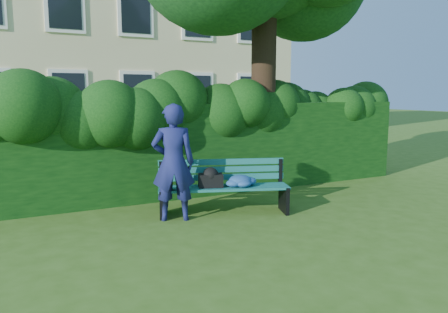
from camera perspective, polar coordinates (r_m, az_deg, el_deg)
name	(u,v)px	position (r m, az deg, el deg)	size (l,w,h in m)	color
ground	(241,220)	(7.01, 2.24, -8.35)	(80.00, 80.00, 0.00)	#345717
hedge	(188,149)	(8.77, -4.72, 1.03)	(10.00, 1.00, 1.80)	black
park_bench	(225,184)	(7.29, 0.19, -3.63)	(2.21, 1.23, 0.89)	#0F4D4A
man_reading	(173,163)	(6.89, -6.64, -0.80)	(0.67, 0.44, 1.85)	#171C52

